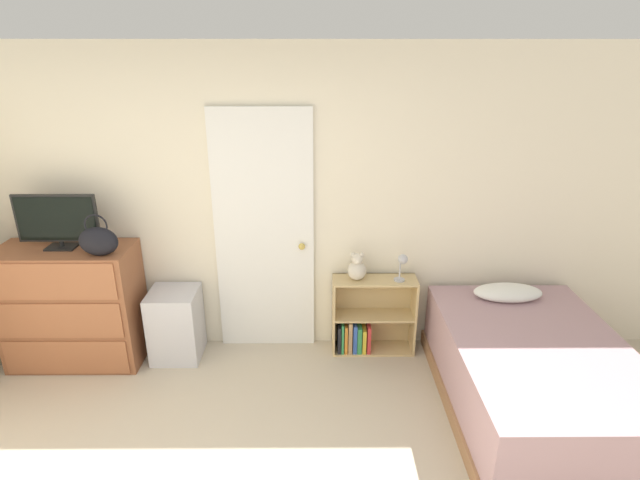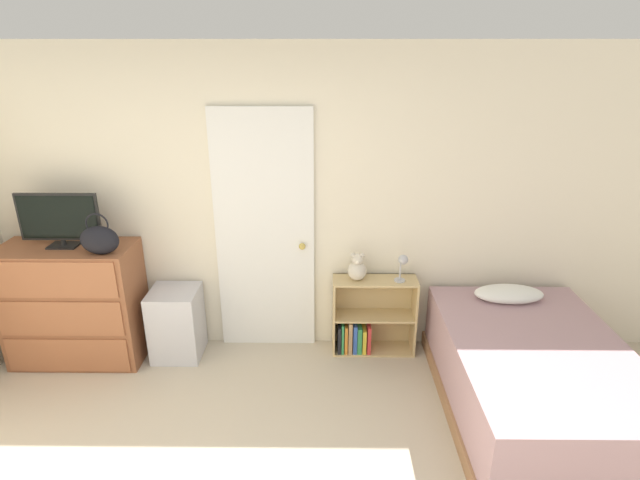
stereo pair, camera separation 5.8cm
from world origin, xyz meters
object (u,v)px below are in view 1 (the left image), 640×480
at_px(dresser, 73,306).
at_px(handbag, 98,241).
at_px(tv, 57,220).
at_px(desk_lamp, 402,263).
at_px(storage_bin, 176,324).
at_px(teddy_bear, 357,268).
at_px(bookshelf, 366,322).
at_px(bed, 534,376).

bearing_deg(dresser, handbag, -20.70).
height_order(tv, handbag, tv).
relative_size(tv, desk_lamp, 2.67).
distance_m(storage_bin, teddy_bear, 1.60).
height_order(handbag, teddy_bear, handbag).
xyz_separation_m(storage_bin, teddy_bear, (1.53, 0.08, 0.48)).
bearing_deg(tv, storage_bin, 2.11).
distance_m(handbag, desk_lamp, 2.37).
relative_size(tv, bookshelf, 0.90).
distance_m(tv, desk_lamp, 2.74).
xyz_separation_m(teddy_bear, bed, (1.23, -0.79, -0.50)).
relative_size(handbag, teddy_bear, 1.36).
bearing_deg(storage_bin, bookshelf, 2.94).
height_order(dresser, bed, dresser).
bearing_deg(teddy_bear, handbag, -172.40).
xyz_separation_m(tv, teddy_bear, (2.34, 0.11, -0.46)).
bearing_deg(bookshelf, tv, -177.34).
xyz_separation_m(tv, bed, (3.57, -0.69, -0.95)).
xyz_separation_m(dresser, tv, (-0.00, 0.02, 0.74)).
height_order(dresser, desk_lamp, dresser).
distance_m(tv, teddy_bear, 2.39).
height_order(desk_lamp, bed, desk_lamp).
bearing_deg(dresser, storage_bin, 3.51).
height_order(handbag, desk_lamp, handbag).
bearing_deg(desk_lamp, handbag, -174.40).
height_order(tv, bed, tv).
relative_size(tv, bed, 0.34).
height_order(tv, teddy_bear, tv).
height_order(teddy_bear, desk_lamp, teddy_bear).
distance_m(storage_bin, bed, 2.84).
height_order(storage_bin, bookshelf, bookshelf).
bearing_deg(storage_bin, handbag, -157.20).
distance_m(dresser, tv, 0.74).
xyz_separation_m(handbag, bookshelf, (2.07, 0.27, -0.86)).
relative_size(handbag, desk_lamp, 1.38).
xyz_separation_m(teddy_bear, desk_lamp, (0.37, -0.03, 0.06)).
bearing_deg(bookshelf, handbag, -172.53).
distance_m(teddy_bear, desk_lamp, 0.37).
bearing_deg(bed, tv, 169.06).
distance_m(dresser, teddy_bear, 2.36).
distance_m(dresser, handbag, 0.74).
relative_size(storage_bin, teddy_bear, 2.52).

